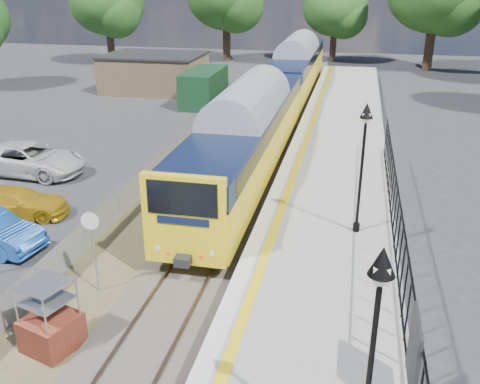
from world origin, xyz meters
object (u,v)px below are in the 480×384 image
(car_white, at_px, (29,159))
(brick_plinth, at_px, (50,318))
(victorian_lamp_north, at_px, (364,139))
(car_yellow, at_px, (15,203))
(train, at_px, (279,90))
(speed_sign, at_px, (92,239))
(victorian_lamp_south, at_px, (377,313))

(car_white, bearing_deg, brick_plinth, -142.86)
(victorian_lamp_north, relative_size, car_white, 0.82)
(victorian_lamp_north, bearing_deg, car_yellow, 178.95)
(train, bearing_deg, victorian_lamp_north, -72.86)
(victorian_lamp_north, relative_size, speed_sign, 1.64)
(train, height_order, car_white, train)
(victorian_lamp_north, height_order, brick_plinth, victorian_lamp_north)
(train, bearing_deg, car_yellow, -116.56)
(car_yellow, bearing_deg, speed_sign, -140.99)
(speed_sign, xyz_separation_m, car_yellow, (-5.90, 4.59, -1.28))
(victorian_lamp_south, height_order, car_yellow, victorian_lamp_south)
(victorian_lamp_north, height_order, speed_sign, victorian_lamp_north)
(victorian_lamp_north, xyz_separation_m, train, (-5.30, 17.18, -1.96))
(victorian_lamp_north, xyz_separation_m, brick_plinth, (-7.80, -7.11, -3.31))
(victorian_lamp_north, bearing_deg, brick_plinth, -137.63)
(victorian_lamp_north, bearing_deg, victorian_lamp_south, -88.85)
(car_white, bearing_deg, train, -38.67)
(train, distance_m, car_yellow, 19.00)
(brick_plinth, distance_m, car_yellow, 9.48)
(victorian_lamp_south, relative_size, car_white, 0.82)
(brick_plinth, bearing_deg, speed_sign, 91.31)
(victorian_lamp_south, distance_m, car_white, 22.41)
(victorian_lamp_south, bearing_deg, car_white, 137.34)
(victorian_lamp_south, xyz_separation_m, train, (-5.50, 27.18, -1.96))
(victorian_lamp_south, xyz_separation_m, car_white, (-16.27, 15.00, -3.51))
(victorian_lamp_north, xyz_separation_m, car_yellow, (-13.76, 0.25, -3.68))
(victorian_lamp_north, height_order, train, victorian_lamp_north)
(car_yellow, distance_m, car_white, 5.28)
(brick_plinth, relative_size, car_white, 0.37)
(victorian_lamp_north, distance_m, car_yellow, 14.25)
(train, distance_m, car_white, 16.34)
(victorian_lamp_north, bearing_deg, car_white, 162.73)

